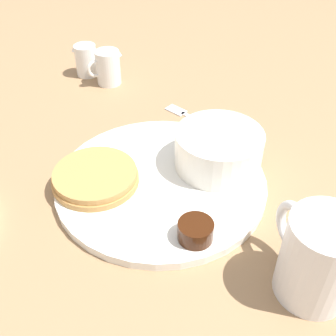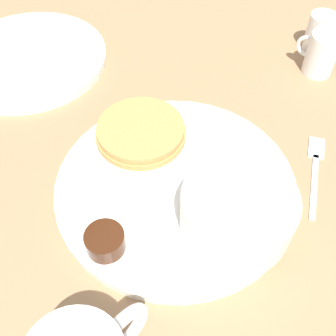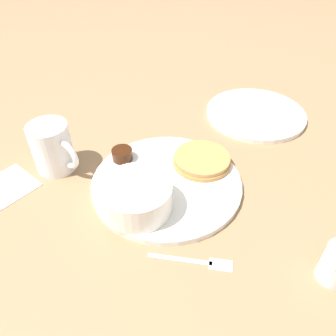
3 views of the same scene
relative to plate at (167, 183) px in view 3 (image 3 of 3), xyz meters
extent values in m
plane|color=#93704C|center=(0.00, 0.00, -0.01)|extent=(4.00, 4.00, 0.00)
cylinder|color=white|center=(0.00, 0.00, 0.00)|extent=(0.29, 0.29, 0.01)
cylinder|color=#B78447|center=(0.08, -0.04, 0.01)|extent=(0.12, 0.12, 0.01)
cylinder|color=#B78447|center=(0.08, -0.04, 0.02)|extent=(0.11, 0.11, 0.01)
cylinder|color=white|center=(-0.08, 0.02, 0.03)|extent=(0.12, 0.12, 0.05)
cylinder|color=white|center=(-0.08, 0.02, 0.06)|extent=(0.10, 0.10, 0.01)
cylinder|color=#38190A|center=(0.02, 0.11, 0.02)|extent=(0.04, 0.04, 0.02)
cylinder|color=white|center=(-0.10, 0.04, 0.02)|extent=(0.05, 0.05, 0.02)
sphere|color=white|center=(-0.10, 0.04, 0.03)|extent=(0.02, 0.02, 0.02)
cylinder|color=white|center=(-0.05, 0.23, 0.04)|extent=(0.08, 0.08, 0.10)
torus|color=white|center=(-0.06, 0.19, 0.05)|extent=(0.02, 0.06, 0.06)
cube|color=silver|center=(-0.14, -0.09, 0.00)|extent=(0.04, 0.10, 0.00)
cube|color=silver|center=(-0.12, -0.15, 0.00)|extent=(0.03, 0.04, 0.00)
cylinder|color=white|center=(0.32, -0.09, 0.00)|extent=(0.24, 0.24, 0.01)
camera|label=1|loc=(0.22, 0.37, 0.38)|focal=45.00mm
camera|label=2|loc=(-0.15, 0.26, 0.41)|focal=45.00mm
camera|label=3|loc=(-0.41, -0.20, 0.43)|focal=35.00mm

